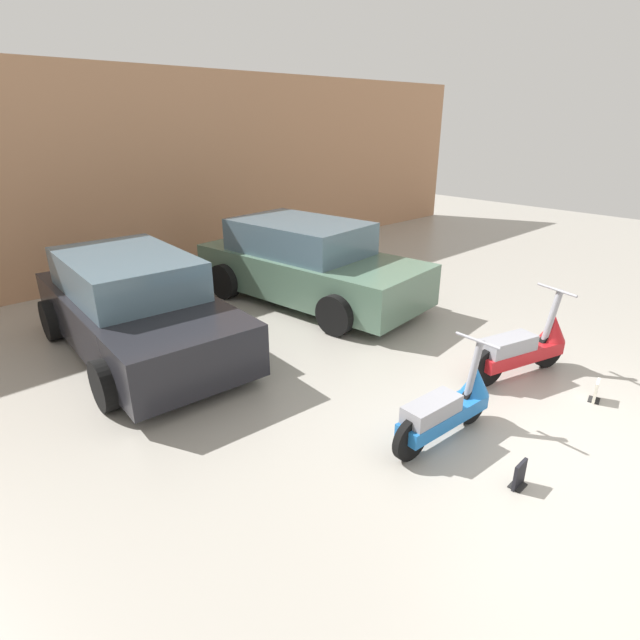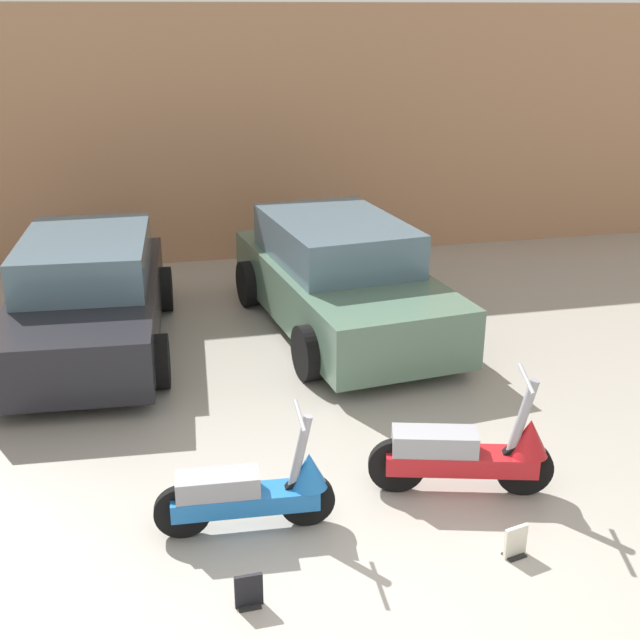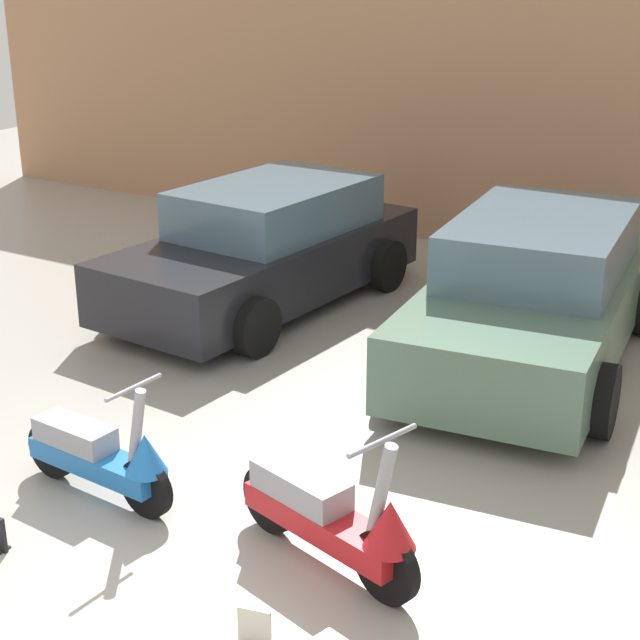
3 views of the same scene
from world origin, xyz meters
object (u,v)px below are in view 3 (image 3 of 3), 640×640
(scooter_front_left, at_px, (102,455))
(scooter_front_right, at_px, (333,515))
(car_rear_left, at_px, (267,248))
(placard_near_right_scooter, at_px, (255,630))
(car_rear_center, at_px, (534,295))

(scooter_front_left, bearing_deg, scooter_front_right, 7.11)
(scooter_front_right, distance_m, car_rear_left, 5.24)
(scooter_front_left, distance_m, scooter_front_right, 1.89)
(scooter_front_right, height_order, car_rear_left, car_rear_left)
(car_rear_left, bearing_deg, placard_near_right_scooter, 37.29)
(car_rear_left, distance_m, car_rear_center, 3.16)
(scooter_front_left, height_order, car_rear_center, car_rear_center)
(scooter_front_left, xyz_separation_m, car_rear_left, (-1.40, 4.20, 0.30))
(scooter_front_right, distance_m, placard_near_right_scooter, 0.95)
(scooter_front_left, height_order, scooter_front_right, scooter_front_right)
(scooter_front_right, bearing_deg, placard_near_right_scooter, -73.80)
(car_rear_left, bearing_deg, scooter_front_left, 22.26)
(car_rear_left, bearing_deg, scooter_front_right, 42.64)
(car_rear_left, height_order, car_rear_center, car_rear_center)
(scooter_front_left, xyz_separation_m, placard_near_right_scooter, (1.90, -0.79, -0.24))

